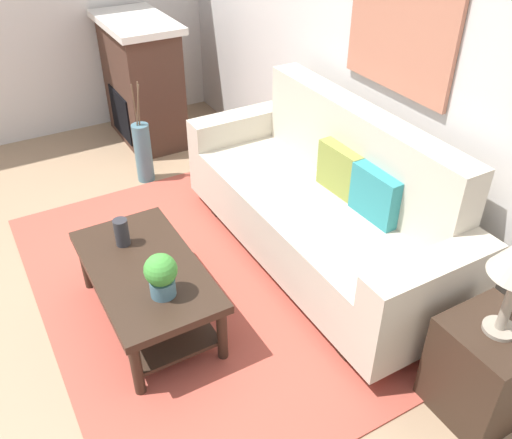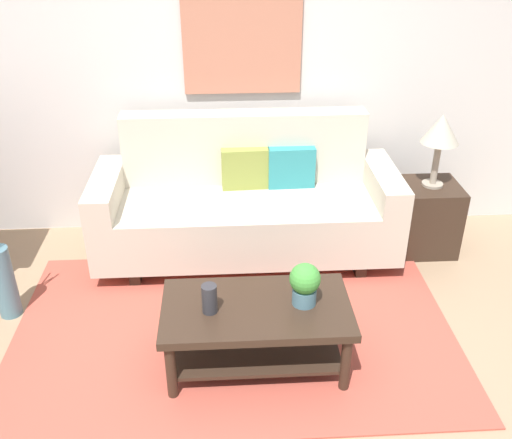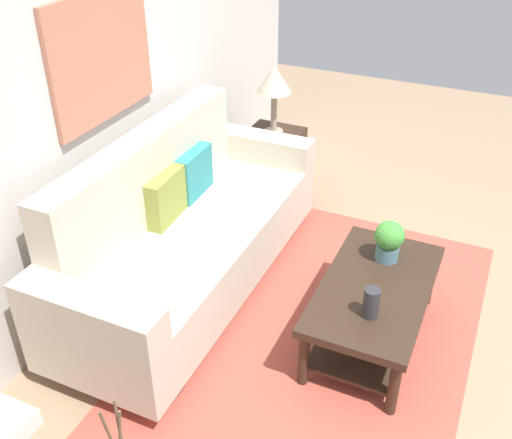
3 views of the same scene
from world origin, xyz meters
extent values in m
plane|color=#9E7F60|center=(0.00, 0.00, 0.00)|extent=(9.68, 9.68, 0.00)
cube|color=silver|center=(0.00, 2.00, 1.35)|extent=(5.68, 0.10, 2.70)
cube|color=#B24C3D|center=(0.00, 0.50, 0.01)|extent=(2.86, 1.81, 0.01)
cube|color=beige|center=(0.13, 1.40, 0.32)|extent=(1.87, 0.84, 0.40)
cube|color=beige|center=(0.13, 1.72, 0.80)|extent=(1.87, 0.20, 0.56)
cube|color=beige|center=(-0.91, 1.40, 0.42)|extent=(0.20, 0.84, 0.60)
cube|color=beige|center=(1.16, 1.40, 0.42)|extent=(0.20, 0.84, 0.60)
cube|color=#332319|center=(-0.71, 1.40, 0.06)|extent=(0.08, 0.74, 0.12)
cube|color=#332319|center=(0.96, 1.40, 0.06)|extent=(0.08, 0.74, 0.12)
cube|color=olive|center=(0.13, 1.59, 0.68)|extent=(0.37, 0.14, 0.32)
cube|color=teal|center=(0.48, 1.59, 0.68)|extent=(0.36, 0.13, 0.32)
cube|color=#332319|center=(0.13, 0.19, 0.41)|extent=(1.10, 0.60, 0.05)
cube|color=#332319|center=(0.13, 0.19, 0.12)|extent=(0.98, 0.50, 0.02)
cylinder|color=#332319|center=(-0.36, -0.06, 0.19)|extent=(0.06, 0.06, 0.38)
cylinder|color=#332319|center=(0.62, -0.06, 0.19)|extent=(0.06, 0.06, 0.38)
cylinder|color=#332319|center=(-0.36, 0.44, 0.19)|extent=(0.06, 0.06, 0.38)
cylinder|color=#332319|center=(0.62, 0.44, 0.19)|extent=(0.06, 0.06, 0.38)
cylinder|color=#2D2D33|center=(-0.14, 0.16, 0.52)|extent=(0.09, 0.09, 0.18)
cylinder|color=slate|center=(0.41, 0.20, 0.48)|extent=(0.14, 0.14, 0.10)
sphere|color=#409037|center=(0.41, 0.20, 0.60)|extent=(0.18, 0.18, 0.18)
cube|color=#332319|center=(1.56, 1.45, 0.28)|extent=(0.44, 0.44, 0.56)
cylinder|color=gray|center=(1.56, 1.45, 0.57)|extent=(0.16, 0.16, 0.02)
cylinder|color=gray|center=(1.56, 1.45, 0.74)|extent=(0.05, 0.05, 0.35)
cone|color=#B2A893|center=(1.56, 1.45, 1.02)|extent=(0.28, 0.28, 0.22)
cylinder|color=brown|center=(-1.50, 0.77, 0.70)|extent=(0.05, 0.05, 0.36)
cube|color=#B77056|center=(0.13, 1.93, 1.54)|extent=(0.89, 0.03, 0.73)
camera|label=1|loc=(2.59, -0.46, 2.48)|focal=38.59mm
camera|label=2|loc=(-0.03, -2.46, 2.48)|focal=40.32mm
camera|label=3|loc=(-2.59, -0.28, 2.59)|focal=41.66mm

